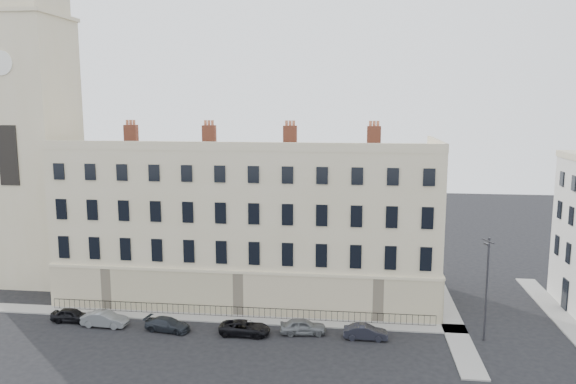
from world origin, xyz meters
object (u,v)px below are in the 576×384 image
car_e (303,326)px  streetlamp (487,285)px  car_a (72,315)px  car_f (366,332)px  car_c (168,324)px  car_b (105,319)px  car_d (245,328)px

car_e → streetlamp: 15.31m
car_a → car_f: (25.79, -0.55, -0.01)m
car_a → car_f: 25.79m
car_c → car_f: (16.68, 0.36, 0.02)m
car_b → streetlamp: size_ratio=0.46×
car_d → car_e: (4.80, 0.76, 0.07)m
car_f → car_c: bearing=91.4°
car_b → car_a: bearing=82.0°
car_d → car_e: car_e is taller
car_b → car_f: bearing=-87.3°
car_e → streetlamp: bearing=-96.2°
car_b → car_d: 12.42m
car_b → car_e: bearing=-85.9°
car_c → car_d: bearing=-81.0°
car_d → car_a: bearing=87.8°
car_a → car_e: bearing=-90.1°
car_b → car_f: (22.42, 0.07, -0.06)m
car_a → car_c: size_ratio=0.91×
car_e → streetlamp: size_ratio=0.45×
car_a → streetlamp: bearing=-89.3°
car_b → streetlamp: bearing=-85.9°
car_c → streetlamp: bearing=-78.6°
car_e → streetlamp: streetlamp is taller
car_a → car_e: car_e is taller
car_e → car_d: bearing=91.2°
car_c → car_e: (11.48, 0.77, 0.09)m
car_b → car_c: bearing=-90.4°
car_b → streetlamp: (31.96, 0.87, 4.12)m
car_d → streetlamp: (19.54, 1.15, 4.18)m
car_c → car_e: size_ratio=1.02×
car_e → car_f: (5.20, -0.41, -0.06)m
car_d → streetlamp: 20.02m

